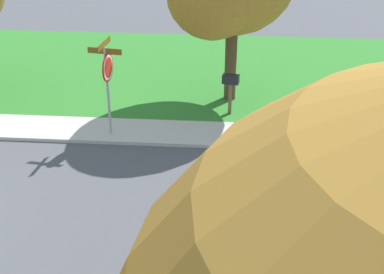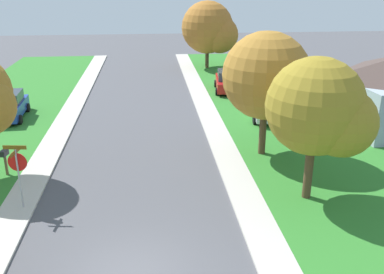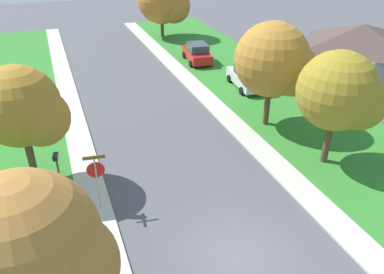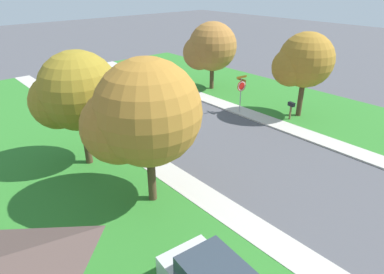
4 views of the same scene
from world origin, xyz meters
TOP-DOWN VIEW (x-y plane):
  - sidewalk_east at (4.70, 12.00)m, footprint 1.40×56.00m
  - lawn_east at (9.40, 12.00)m, footprint 8.00×56.00m
  - sidewalk_west at (-4.70, 12.00)m, footprint 1.40×56.00m
  - stop_sign_far_corner at (-4.46, 4.65)m, footprint 0.92×0.92m
  - car_blue_near_corner at (-8.41, 16.88)m, footprint 2.24×4.40m
  - car_red_far_down_street at (7.06, 22.44)m, footprint 2.40×4.48m
  - car_silver_across_road at (8.35, 15.23)m, footprint 2.35×4.46m
  - tree_sidewalk_mid at (6.94, 31.81)m, footprint 5.47×5.09m
  - tree_corner_large at (7.45, 4.20)m, footprint 4.22×3.92m
  - tree_sidewalk_near at (6.80, 9.11)m, footprint 4.71×4.38m
  - mailbox at (-6.02, 7.89)m, footprint 0.33×0.52m

SIDE VIEW (x-z plane):
  - lawn_east at x=9.40m, z-range 0.00..0.08m
  - sidewalk_east at x=4.70m, z-range 0.00..0.10m
  - sidewalk_west at x=-4.70m, z-range 0.00..0.10m
  - car_blue_near_corner at x=-8.41m, z-range -0.01..1.75m
  - car_red_far_down_street at x=7.06m, z-range -0.01..1.75m
  - car_silver_across_road at x=8.35m, z-range -0.01..1.75m
  - mailbox at x=-6.02m, z-range 0.35..1.66m
  - stop_sign_far_corner at x=-4.46m, z-range 0.50..3.27m
  - tree_sidewalk_mid at x=6.94m, z-range 0.59..7.19m
  - tree_corner_large at x=7.45m, z-range 0.92..6.94m
  - tree_sidewalk_near at x=6.80m, z-range 0.87..7.29m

